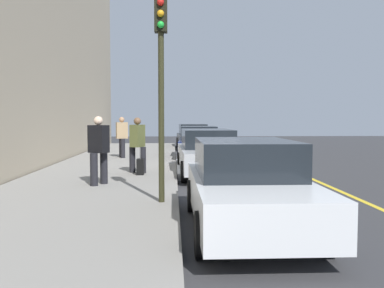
{
  "coord_description": "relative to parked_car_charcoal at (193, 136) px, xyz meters",
  "views": [
    {
      "loc": [
        14.79,
        -1.11,
        1.9
      ],
      "look_at": [
        -0.38,
        -0.42,
        0.94
      ],
      "focal_mm": 38.96,
      "sensor_mm": 36.0,
      "label": 1
    }
  ],
  "objects": [
    {
      "name": "pedestrian_tan_coat",
      "position": [
        7.06,
        -3.47,
        0.35
      ],
      "size": [
        0.57,
        0.55,
        1.79
      ],
      "color": "black",
      "rests_on": "sidewalk"
    },
    {
      "name": "parked_car_navy",
      "position": [
        6.57,
        -0.05,
        -0.0
      ],
      "size": [
        4.21,
        2.03,
        1.51
      ],
      "color": "black",
      "rests_on": "ground"
    },
    {
      "name": "parked_car_white",
      "position": [
        18.5,
        0.02,
        0.0
      ],
      "size": [
        4.52,
        1.9,
        1.51
      ],
      "color": "black",
      "rests_on": "ground"
    },
    {
      "name": "snow_bank_curb",
      "position": [
        9.2,
        -0.81,
        -0.65
      ],
      "size": [
        7.8,
        0.56,
        0.22
      ],
      "primitive_type": "cube",
      "color": "white",
      "rests_on": "ground"
    },
    {
      "name": "parked_car_silver",
      "position": [
        11.79,
        -0.08,
        0.0
      ],
      "size": [
        4.82,
        1.99,
        1.51
      ],
      "color": "black",
      "rests_on": "ground"
    },
    {
      "name": "parked_car_charcoal",
      "position": [
        0.0,
        0.0,
        0.0
      ],
      "size": [
        4.27,
        2.03,
        1.51
      ],
      "color": "black",
      "rests_on": "ground"
    },
    {
      "name": "pedestrian_olive_coat",
      "position": [
        12.24,
        -2.35,
        0.33
      ],
      "size": [
        0.56,
        0.54,
        1.76
      ],
      "color": "black",
      "rests_on": "sidewalk"
    },
    {
      "name": "lane_stripe_centre",
      "position": [
        10.71,
        3.09,
        -0.75
      ],
      "size": [
        28.0,
        0.14,
        0.01
      ],
      "primitive_type": "cube",
      "color": "gold",
      "rests_on": "ground"
    },
    {
      "name": "ground_plane",
      "position": [
        10.71,
        -0.11,
        -0.76
      ],
      "size": [
        56.0,
        56.0,
        0.0
      ],
      "primitive_type": "plane",
      "color": "#333335"
    },
    {
      "name": "pedestrian_black_coat",
      "position": [
        14.59,
        -3.16,
        0.35
      ],
      "size": [
        0.54,
        0.57,
        1.79
      ],
      "color": "black",
      "rests_on": "sidewalk"
    },
    {
      "name": "traffic_light_pole",
      "position": [
        16.91,
        -1.46,
        2.23
      ],
      "size": [
        0.35,
        0.26,
        4.18
      ],
      "color": "#2D2D19",
      "rests_on": "sidewalk"
    },
    {
      "name": "rolling_suitcase",
      "position": [
        12.7,
        -2.23,
        -0.36
      ],
      "size": [
        0.34,
        0.22,
        0.84
      ],
      "color": "black",
      "rests_on": "sidewalk"
    },
    {
      "name": "sidewalk",
      "position": [
        10.71,
        -3.41,
        -0.68
      ],
      "size": [
        28.0,
        4.6,
        0.15
      ],
      "primitive_type": "cube",
      "color": "gray",
      "rests_on": "ground"
    }
  ]
}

